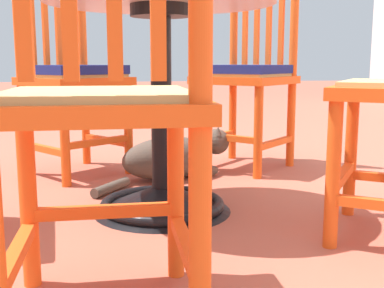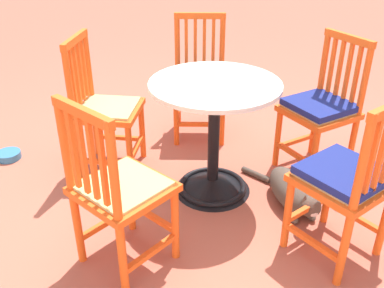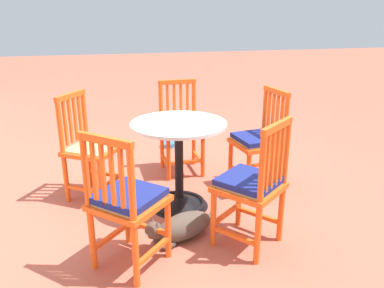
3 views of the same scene
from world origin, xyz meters
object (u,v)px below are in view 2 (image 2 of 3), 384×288
object	(u,v)px
orange_chair_tucked_in	(104,110)
pet_water_bowl	(9,155)
orange_chair_at_corner	(321,109)
cafe_table	(213,151)
orange_chair_near_fence	(347,181)
orange_chair_by_planter	(199,80)
tabby_cat	(293,193)
orange_chair_facing_out	(119,191)

from	to	relation	value
orange_chair_tucked_in	pet_water_bowl	distance (m)	0.86
orange_chair_at_corner	pet_water_bowl	xyz separation A→B (m)	(2.15, 0.21, -0.42)
cafe_table	orange_chair_near_fence	bearing A→B (deg)	146.26
orange_chair_near_fence	orange_chair_by_planter	size ratio (longest dim) A/B	1.00
orange_chair_by_planter	pet_water_bowl	world-z (taller)	orange_chair_by_planter
tabby_cat	cafe_table	bearing A→B (deg)	-11.19
orange_chair_by_planter	orange_chair_facing_out	bearing A→B (deg)	83.45
tabby_cat	pet_water_bowl	xyz separation A→B (m)	(1.99, -0.26, -0.07)
cafe_table	pet_water_bowl	xyz separation A→B (m)	(1.49, -0.16, -0.26)
orange_chair_near_fence	pet_water_bowl	xyz separation A→B (m)	(2.19, -0.62, -0.42)
orange_chair_at_corner	pet_water_bowl	distance (m)	2.20
orange_chair_by_planter	tabby_cat	bearing A→B (deg)	128.58
cafe_table	orange_chair_at_corner	distance (m)	0.77
orange_chair_near_fence	orange_chair_at_corner	bearing A→B (deg)	-87.15
tabby_cat	orange_chair_near_fence	bearing A→B (deg)	118.86
orange_chair_tucked_in	tabby_cat	size ratio (longest dim) A/B	1.45
orange_chair_by_planter	tabby_cat	world-z (taller)	orange_chair_by_planter
orange_chair_facing_out	tabby_cat	bearing A→B (deg)	-144.77
orange_chair_near_fence	orange_chair_by_planter	bearing A→B (deg)	-54.09
orange_chair_by_planter	tabby_cat	xyz separation A→B (m)	(-0.69, 0.87, -0.35)
orange_chair_by_planter	orange_chair_at_corner	bearing A→B (deg)	154.75
orange_chair_tucked_in	pet_water_bowl	size ratio (longest dim) A/B	5.36
orange_chair_facing_out	orange_chair_near_fence	xyz separation A→B (m)	(-1.06, -0.24, 0.01)
cafe_table	orange_chair_tucked_in	xyz separation A→B (m)	(0.74, -0.17, 0.15)
orange_chair_by_planter	orange_chair_tucked_in	bearing A→B (deg)	48.20
orange_chair_facing_out	pet_water_bowl	world-z (taller)	orange_chair_facing_out
orange_chair_near_fence	cafe_table	bearing A→B (deg)	-33.74
cafe_table	orange_chair_tucked_in	size ratio (longest dim) A/B	0.83
orange_chair_tucked_in	orange_chair_by_planter	world-z (taller)	same
orange_chair_near_fence	tabby_cat	size ratio (longest dim) A/B	1.45
cafe_table	orange_chair_tucked_in	bearing A→B (deg)	-12.73
orange_chair_near_fence	tabby_cat	distance (m)	0.55
orange_chair_tucked_in	tabby_cat	distance (m)	1.30
orange_chair_facing_out	tabby_cat	world-z (taller)	orange_chair_facing_out
orange_chair_tucked_in	orange_chair_near_fence	xyz separation A→B (m)	(-1.43, 0.63, 0.01)
orange_chair_facing_out	orange_chair_by_planter	world-z (taller)	same
orange_chair_facing_out	orange_chair_near_fence	world-z (taller)	same
cafe_table	orange_chair_by_planter	world-z (taller)	orange_chair_by_planter
cafe_table	orange_chair_at_corner	world-z (taller)	orange_chair_at_corner
pet_water_bowl	cafe_table	bearing A→B (deg)	173.91
orange_chair_by_planter	pet_water_bowl	distance (m)	1.49
cafe_table	orange_chair_by_planter	bearing A→B (deg)	-75.59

